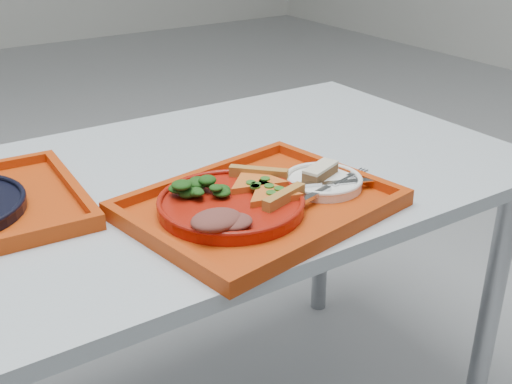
% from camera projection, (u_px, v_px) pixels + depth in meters
% --- Properties ---
extents(table, '(1.60, 0.80, 0.75)m').
position_uv_depth(table, '(151.00, 220.00, 1.29)').
color(table, '#9DA7B0').
rests_on(table, ground).
extents(tray_main, '(0.50, 0.42, 0.01)m').
position_uv_depth(tray_main, '(260.00, 208.00, 1.16)').
color(tray_main, '#A83208').
rests_on(tray_main, table).
extents(dinner_plate, '(0.26, 0.26, 0.02)m').
position_uv_depth(dinner_plate, '(231.00, 206.00, 1.13)').
color(dinner_plate, maroon).
rests_on(dinner_plate, tray_main).
extents(side_plate, '(0.15, 0.15, 0.01)m').
position_uv_depth(side_plate, '(323.00, 183.00, 1.23)').
color(side_plate, white).
rests_on(side_plate, tray_main).
extents(pizza_slice_a, '(0.13, 0.14, 0.02)m').
position_uv_depth(pizza_slice_a, '(271.00, 192.00, 1.14)').
color(pizza_slice_a, orange).
rests_on(pizza_slice_a, dinner_plate).
extents(pizza_slice_b, '(0.17, 0.17, 0.02)m').
position_uv_depth(pizza_slice_b, '(255.00, 179.00, 1.19)').
color(pizza_slice_b, orange).
rests_on(pizza_slice_b, dinner_plate).
extents(salad_heap, '(0.08, 0.07, 0.04)m').
position_uv_depth(salad_heap, '(200.00, 185.00, 1.14)').
color(salad_heap, black).
rests_on(salad_heap, dinner_plate).
extents(meat_portion, '(0.09, 0.07, 0.03)m').
position_uv_depth(meat_portion, '(216.00, 220.00, 1.04)').
color(meat_portion, brown).
rests_on(meat_portion, dinner_plate).
extents(dessert_bar, '(0.09, 0.06, 0.02)m').
position_uv_depth(dessert_bar, '(320.00, 171.00, 1.23)').
color(dessert_bar, '#54301C').
rests_on(dessert_bar, side_plate).
extents(knife, '(0.18, 0.08, 0.01)m').
position_uv_depth(knife, '(329.00, 183.00, 1.20)').
color(knife, silver).
rests_on(knife, side_plate).
extents(fork, '(0.18, 0.07, 0.01)m').
position_uv_depth(fork, '(333.00, 185.00, 1.19)').
color(fork, silver).
rests_on(fork, side_plate).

